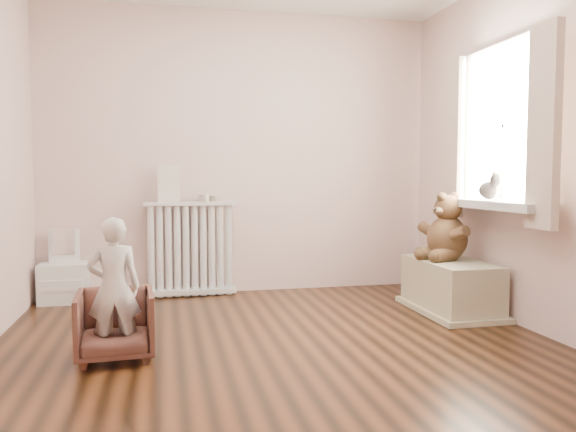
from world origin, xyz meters
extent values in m
cube|color=black|center=(0.00, 0.00, 0.00)|extent=(3.60, 3.60, 0.01)
cube|color=beige|center=(0.00, 1.80, 1.30)|extent=(3.60, 0.02, 2.60)
cube|color=beige|center=(0.00, -1.80, 1.30)|extent=(3.60, 0.02, 2.60)
cube|color=beige|center=(1.80, 0.00, 1.30)|extent=(0.02, 3.60, 2.60)
cube|color=white|center=(1.76, 0.30, 1.45)|extent=(0.03, 0.90, 1.10)
cube|color=silver|center=(1.67, 0.30, 0.87)|extent=(0.22, 1.10, 0.06)
cube|color=beige|center=(1.65, -0.27, 1.39)|extent=(0.06, 0.26, 1.30)
cube|color=beige|center=(1.65, 0.87, 1.39)|extent=(0.06, 0.26, 1.30)
cube|color=silver|center=(-0.48, 1.68, 0.39)|extent=(0.81, 0.15, 0.86)
cube|color=beige|center=(-0.66, 1.68, 1.02)|extent=(0.20, 0.02, 0.33)
cylinder|color=#A59E8C|center=(-0.35, 1.68, 0.89)|extent=(0.11, 0.11, 0.06)
cylinder|color=#A59E8C|center=(-0.25, 1.68, 0.88)|extent=(0.09, 0.09, 0.05)
cube|color=silver|center=(-1.55, 1.65, 0.28)|extent=(0.40, 0.28, 0.62)
imported|color=#563026|center=(-1.00, 0.00, 0.20)|extent=(0.46, 0.47, 0.41)
imported|color=silver|center=(-1.00, -0.05, 0.43)|extent=(0.31, 0.21, 0.83)
cube|color=#BFBA95|center=(1.52, 0.62, 0.20)|extent=(0.46, 0.87, 0.41)
camera|label=1|loc=(-0.71, -3.41, 1.08)|focal=35.00mm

